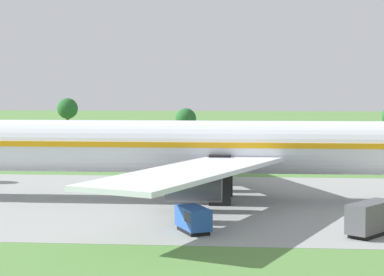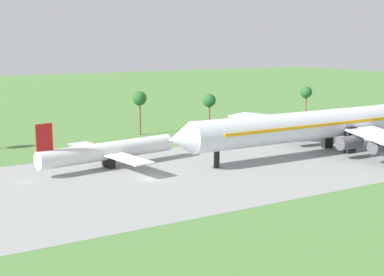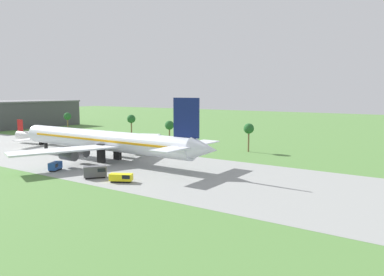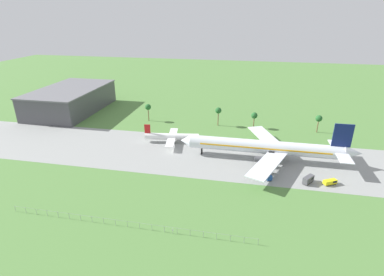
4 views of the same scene
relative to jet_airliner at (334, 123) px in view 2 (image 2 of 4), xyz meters
name	(u,v)px [view 2 (image 2 of 4)]	position (x,y,z in m)	size (l,w,h in m)	color
ground_plane	(151,179)	(-43.86, -0.98, -6.08)	(600.00, 600.00, 0.00)	#517F3D
taxiway_strip	(151,178)	(-43.86, -0.98, -6.07)	(320.00, 44.00, 0.02)	gray
jet_airliner	(334,123)	(0.00, 0.00, 0.00)	(79.18, 58.47, 19.30)	silver
regional_aircraft	(108,151)	(-47.23, 10.44, -2.95)	(27.74, 25.12, 9.50)	white
palm_tree_row	(169,101)	(-18.63, 39.76, 2.12)	(101.79, 3.60, 11.03)	brown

